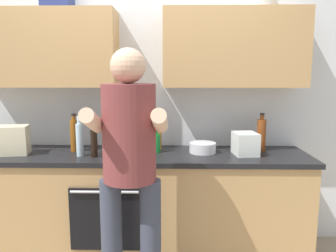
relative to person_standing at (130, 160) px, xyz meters
The scene contains 13 objects.
back_wall_unit 1.06m from the person_standing, 90.72° to the left, with size 4.00×0.38×2.50m.
counter 0.88m from the person_standing, 91.21° to the left, with size 2.84×0.67×0.90m.
person_standing is the anchor object (origin of this frame).
bottle_vinegar 1.30m from the person_standing, 37.22° to the left, with size 0.08×0.08×0.33m.
bottle_soda 0.73m from the person_standing, 80.00° to the left, with size 0.08×0.08×0.24m.
bottle_water 0.75m from the person_standing, 130.41° to the left, with size 0.06×0.06×0.35m.
bottle_juice 0.85m from the person_standing, 80.55° to the left, with size 0.06×0.06×0.30m.
bottle_soy 0.65m from the person_standing, 123.55° to the left, with size 0.05×0.05×0.30m.
bottle_syrup 0.94m from the person_standing, 128.03° to the left, with size 0.07×0.07×0.33m.
cup_ceramic 0.62m from the person_standing, 107.69° to the left, with size 0.08×0.08×0.09m, color #BF4C47.
mixing_bowl 0.89m from the person_standing, 53.59° to the left, with size 0.23×0.23×0.08m, color silver.
grocery_bag_rice 1.22m from the person_standing, 149.55° to the left, with size 0.24×0.18×0.24m, color beige.
grocery_bag_produce 1.08m from the person_standing, 36.51° to the left, with size 0.18×0.22×0.18m, color silver.
Camera 1 is at (0.30, -2.73, 1.56)m, focal length 35.69 mm.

